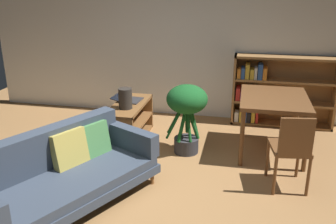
{
  "coord_description": "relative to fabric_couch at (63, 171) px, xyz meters",
  "views": [
    {
      "loc": [
        1.0,
        -3.37,
        2.2
      ],
      "look_at": [
        0.17,
        0.57,
        0.77
      ],
      "focal_mm": 39.66,
      "sensor_mm": 36.0,
      "label": 1
    }
  ],
  "objects": [
    {
      "name": "ground_plane",
      "position": [
        0.76,
        0.28,
        -0.36
      ],
      "size": [
        8.16,
        8.16,
        0.0
      ],
      "primitive_type": "plane",
      "color": "#9E7042"
    },
    {
      "name": "back_wall_panel",
      "position": [
        0.76,
        2.98,
        0.99
      ],
      "size": [
        6.8,
        0.1,
        2.7
      ],
      "primitive_type": "cube",
      "color": "silver",
      "rests_on": "ground_plane"
    },
    {
      "name": "fabric_couch",
      "position": [
        0.0,
        0.0,
        0.0
      ],
      "size": [
        1.64,
        2.08,
        0.76
      ],
      "color": "brown",
      "rests_on": "ground_plane"
    },
    {
      "name": "media_console",
      "position": [
        0.17,
        1.72,
        -0.09
      ],
      "size": [
        0.42,
        1.08,
        0.54
      ],
      "color": "brown",
      "rests_on": "ground_plane"
    },
    {
      "name": "open_laptop",
      "position": [
        0.12,
        1.87,
        0.2
      ],
      "size": [
        0.44,
        0.35,
        0.06
      ],
      "color": "#333338",
      "rests_on": "media_console"
    },
    {
      "name": "desk_speaker",
      "position": [
        0.18,
        1.53,
        0.33
      ],
      "size": [
        0.19,
        0.19,
        0.28
      ],
      "color": "#2D2823",
      "rests_on": "media_console"
    },
    {
      "name": "potted_floor_plant",
      "position": [
        1.05,
        1.45,
        0.28
      ],
      "size": [
        0.57,
        0.54,
        0.94
      ],
      "color": "#333338",
      "rests_on": "ground_plane"
    },
    {
      "name": "dining_table",
      "position": [
        2.16,
        1.71,
        0.33
      ],
      "size": [
        0.86,
        1.11,
        0.78
      ],
      "color": "brown",
      "rests_on": "ground_plane"
    },
    {
      "name": "dining_chair_near",
      "position": [
        2.31,
        0.74,
        0.15
      ],
      "size": [
        0.45,
        0.5,
        0.89
      ],
      "color": "brown",
      "rests_on": "ground_plane"
    },
    {
      "name": "bookshelf",
      "position": [
        2.25,
        2.8,
        0.19
      ],
      "size": [
        1.57,
        0.3,
        1.12
      ],
      "color": "olive",
      "rests_on": "ground_plane"
    }
  ]
}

